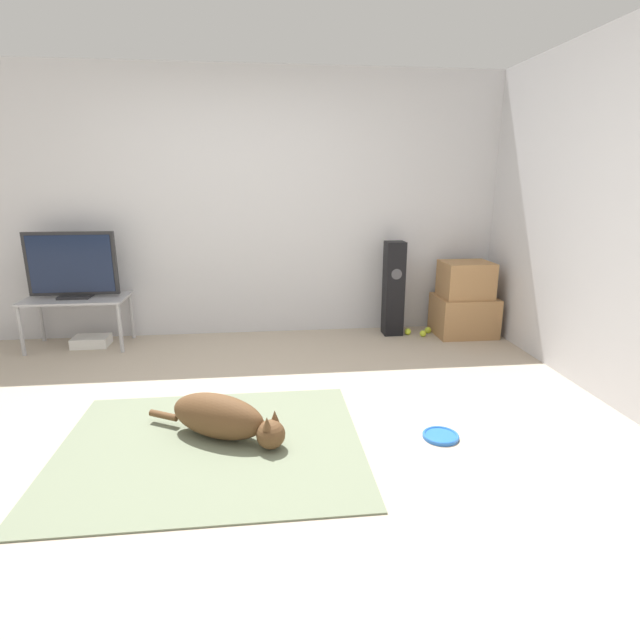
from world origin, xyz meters
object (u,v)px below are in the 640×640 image
at_px(tv, 72,266).
at_px(tennis_ball_by_boxes, 408,332).
at_px(cardboard_box_upper, 466,280).
at_px(floor_speaker, 394,289).
at_px(tv_stand, 77,304).
at_px(game_console, 91,341).
at_px(dog, 223,418).
at_px(cardboard_box_lower, 464,315).
at_px(tennis_ball_loose_on_carpet, 428,330).
at_px(frisbee, 441,436).
at_px(tennis_ball_near_speaker, 423,334).

bearing_deg(tv, tennis_ball_by_boxes, 0.04).
distance_m(cardboard_box_upper, floor_speaker, 0.72).
bearing_deg(cardboard_box_upper, tv_stand, 179.33).
distance_m(cardboard_box_upper, tennis_ball_by_boxes, 0.77).
height_order(cardboard_box_upper, game_console, cardboard_box_upper).
relative_size(dog, cardboard_box_lower, 1.48).
xyz_separation_m(tennis_ball_by_boxes, tennis_ball_loose_on_carpet, (0.22, 0.02, 0.00)).
distance_m(frisbee, cardboard_box_upper, 2.32).
bearing_deg(tennis_ball_near_speaker, tv_stand, 178.61).
height_order(frisbee, tv, tv).
bearing_deg(tennis_ball_loose_on_carpet, floor_speaker, 175.77).
bearing_deg(floor_speaker, dog, -127.85).
bearing_deg(floor_speaker, tennis_ball_by_boxes, -18.00).
relative_size(cardboard_box_upper, tennis_ball_by_boxes, 7.23).
relative_size(tv, game_console, 2.43).
relative_size(tv_stand, game_console, 2.78).
xyz_separation_m(frisbee, cardboard_box_upper, (0.95, 2.04, 0.56)).
height_order(cardboard_box_lower, cardboard_box_upper, cardboard_box_upper).
relative_size(dog, tv_stand, 0.95).
xyz_separation_m(dog, cardboard_box_lower, (2.28, 1.92, 0.05)).
xyz_separation_m(frisbee, tv_stand, (-2.78, 2.09, 0.40)).
bearing_deg(tennis_ball_near_speaker, floor_speaker, 154.71).
bearing_deg(tennis_ball_loose_on_carpet, tv_stand, -179.54).
bearing_deg(cardboard_box_upper, floor_speaker, 172.09).
relative_size(tv, tennis_ball_near_speaker, 12.01).
xyz_separation_m(cardboard_box_upper, tennis_ball_loose_on_carpet, (-0.33, 0.07, -0.54)).
bearing_deg(tennis_ball_near_speaker, tennis_ball_by_boxes, 147.20).
bearing_deg(tv_stand, tv, 90.00).
height_order(dog, tennis_ball_loose_on_carpet, dog).
height_order(tennis_ball_near_speaker, game_console, game_console).
xyz_separation_m(frisbee, floor_speaker, (0.25, 2.14, 0.46)).
bearing_deg(cardboard_box_upper, frisbee, -115.03).
relative_size(dog, tv, 1.08).
bearing_deg(game_console, floor_speaker, 1.11).
bearing_deg(tennis_ball_loose_on_carpet, game_console, -179.50).
relative_size(floor_speaker, tv_stand, 1.04).
height_order(floor_speaker, tennis_ball_loose_on_carpet, floor_speaker).
bearing_deg(cardboard_box_lower, game_console, 179.48).
xyz_separation_m(tv_stand, tennis_ball_near_speaker, (3.31, -0.08, -0.38)).
bearing_deg(tennis_ball_near_speaker, tennis_ball_loose_on_carpet, 50.73).
height_order(tv_stand, tv, tv).
distance_m(floor_speaker, tv, 3.04).
xyz_separation_m(cardboard_box_lower, cardboard_box_upper, (-0.01, -0.01, 0.37)).
xyz_separation_m(cardboard_box_lower, floor_speaker, (-0.72, 0.09, 0.28)).
relative_size(tennis_ball_near_speaker, tennis_ball_loose_on_carpet, 1.00).
height_order(tv_stand, tennis_ball_near_speaker, tv_stand).
height_order(floor_speaker, tennis_ball_by_boxes, floor_speaker).
height_order(dog, floor_speaker, floor_speaker).
relative_size(cardboard_box_upper, game_console, 1.46).
relative_size(tv_stand, tennis_ball_by_boxes, 13.78).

